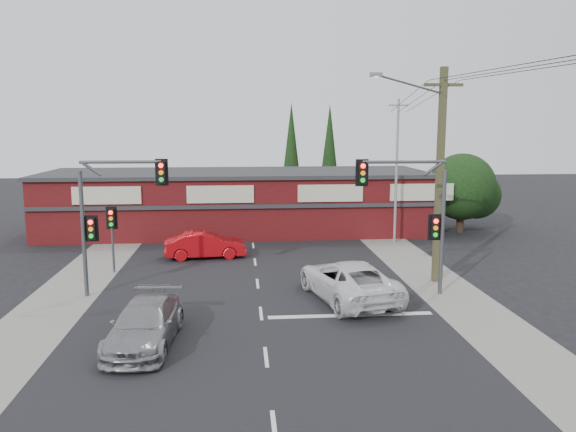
{
  "coord_description": "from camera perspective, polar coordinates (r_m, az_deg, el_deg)",
  "views": [
    {
      "loc": [
        -0.76,
        -22.33,
        7.38
      ],
      "look_at": [
        1.42,
        3.0,
        3.27
      ],
      "focal_mm": 35.0,
      "sensor_mm": 36.0,
      "label": 1
    }
  ],
  "objects": [
    {
      "name": "lane_dashes",
      "position": [
        24.62,
        -2.95,
        -8.23
      ],
      "size": [
        0.12,
        39.91,
        0.01
      ],
      "color": "silver",
      "rests_on": "ground"
    },
    {
      "name": "white_suv",
      "position": [
        24.26,
        6.14,
        -6.49
      ],
      "size": [
        4.07,
        6.55,
        1.69
      ],
      "primitive_type": "imported",
      "rotation": [
        0.0,
        0.0,
        3.36
      ],
      "color": "silver",
      "rests_on": "ground"
    },
    {
      "name": "silver_suv",
      "position": [
        19.93,
        -14.33,
        -10.6
      ],
      "size": [
        2.38,
        5.16,
        1.46
      ],
      "primitive_type": "imported",
      "rotation": [
        0.0,
        0.0,
        -0.07
      ],
      "color": "gray",
      "rests_on": "ground"
    },
    {
      "name": "conifer_near",
      "position": [
        46.56,
        0.34,
        6.85
      ],
      "size": [
        1.8,
        1.8,
        9.25
      ],
      "color": "#2D2116",
      "rests_on": "ground"
    },
    {
      "name": "ground",
      "position": [
        23.53,
        -2.85,
        -9.11
      ],
      "size": [
        120.0,
        120.0,
        0.0
      ],
      "primitive_type": "plane",
      "color": "black",
      "rests_on": "ground"
    },
    {
      "name": "verge_right",
      "position": [
        29.78,
        13.43,
        -5.4
      ],
      "size": [
        3.0,
        70.0,
        0.02
      ],
      "primitive_type": "cube",
      "color": "gray",
      "rests_on": "ground"
    },
    {
      "name": "stop_line",
      "position": [
        22.5,
        6.37,
        -9.98
      ],
      "size": [
        6.5,
        0.35,
        0.01
      ],
      "primitive_type": "cube",
      "color": "silver",
      "rests_on": "ground"
    },
    {
      "name": "shop_building",
      "position": [
        39.66,
        -5.21,
        1.55
      ],
      "size": [
        27.3,
        8.4,
        4.22
      ],
      "color": "#480E10",
      "rests_on": "ground"
    },
    {
      "name": "road_strip",
      "position": [
        28.31,
        -3.22,
        -5.93
      ],
      "size": [
        14.0,
        70.0,
        0.01
      ],
      "primitive_type": "cube",
      "color": "black",
      "rests_on": "ground"
    },
    {
      "name": "tree_cluster",
      "position": [
        41.05,
        17.25,
        2.5
      ],
      "size": [
        5.9,
        5.1,
        5.5
      ],
      "color": "#2D2116",
      "rests_on": "ground"
    },
    {
      "name": "utility_pole",
      "position": [
        26.98,
        14.92,
        4.66
      ],
      "size": [
        4.38,
        0.59,
        10.0
      ],
      "color": "#4C492B",
      "rests_on": "ground"
    },
    {
      "name": "conifer_far",
      "position": [
        48.98,
        4.24,
        6.94
      ],
      "size": [
        1.8,
        1.8,
        9.25
      ],
      "color": "#2D2116",
      "rests_on": "ground"
    },
    {
      "name": "steel_pole",
      "position": [
        35.79,
        10.97,
        4.73
      ],
      "size": [
        1.2,
        0.16,
        9.0
      ],
      "color": "gray",
      "rests_on": "ground"
    },
    {
      "name": "traffic_mast_right",
      "position": [
        24.78,
        13.05,
        0.98
      ],
      "size": [
        3.96,
        0.27,
        5.97
      ],
      "color": "#47494C",
      "rests_on": "ground"
    },
    {
      "name": "traffic_mast_left",
      "position": [
        25.22,
        -17.85,
        0.88
      ],
      "size": [
        3.77,
        0.27,
        5.97
      ],
      "color": "#47494C",
      "rests_on": "ground"
    },
    {
      "name": "pedestal_signal",
      "position": [
        29.48,
        -17.46,
        -0.96
      ],
      "size": [
        0.55,
        0.27,
        3.38
      ],
      "color": "#47494C",
      "rests_on": "ground"
    },
    {
      "name": "power_lines",
      "position": [
        21.96,
        20.51,
        12.96
      ],
      "size": [
        2.01,
        29.0,
        1.22
      ],
      "color": "black",
      "rests_on": "ground"
    },
    {
      "name": "red_sedan",
      "position": [
        31.91,
        -8.4,
        -2.92
      ],
      "size": [
        4.65,
        2.03,
        1.49
      ],
      "primitive_type": "imported",
      "rotation": [
        0.0,
        0.0,
        1.67
      ],
      "color": "#B80B11",
      "rests_on": "ground"
    },
    {
      "name": "verge_left",
      "position": [
        29.34,
        -20.15,
        -5.94
      ],
      "size": [
        3.0,
        70.0,
        0.02
      ],
      "primitive_type": "cube",
      "color": "gray",
      "rests_on": "ground"
    }
  ]
}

